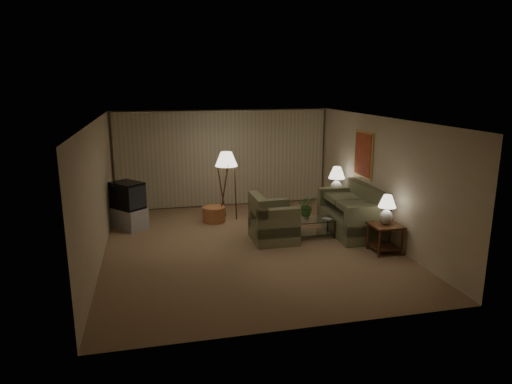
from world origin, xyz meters
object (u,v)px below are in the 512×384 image
at_px(side_table_near, 385,233).
at_px(tv_cabinet, 129,218).
at_px(table_lamp_near, 387,207).
at_px(table_lamp_far, 337,178).
at_px(armchair, 274,223).
at_px(coffee_table, 313,225).
at_px(sofa, 351,214).
at_px(side_table_far, 336,202).
at_px(crt_tv, 127,195).
at_px(vase, 307,216).
at_px(floor_lamp, 227,184).
at_px(ottoman, 214,214).

xyz_separation_m(side_table_near, tv_cabinet, (-5.20, 2.84, -0.17)).
distance_m(table_lamp_near, table_lamp_far, 2.60).
relative_size(side_table_near, table_lamp_far, 0.83).
bearing_deg(table_lamp_near, armchair, 149.62).
bearing_deg(armchair, coffee_table, -87.25).
distance_m(sofa, side_table_far, 1.26).
bearing_deg(crt_tv, vase, 28.18).
relative_size(tv_cabinet, vase, 6.26).
xyz_separation_m(sofa, armchair, (-1.90, -0.15, -0.02)).
relative_size(side_table_near, crt_tv, 0.67).
xyz_separation_m(side_table_far, crt_tv, (-5.20, 0.24, 0.42)).
distance_m(floor_lamp, ottoman, 0.82).
bearing_deg(table_lamp_near, side_table_near, -14.04).
distance_m(table_lamp_far, ottoman, 3.26).
distance_m(table_lamp_near, tv_cabinet, 5.97).
bearing_deg(side_table_near, armchair, 149.62).
distance_m(side_table_far, crt_tv, 5.22).
xyz_separation_m(side_table_near, crt_tv, (-5.20, 2.84, 0.40)).
bearing_deg(table_lamp_far, armchair, -145.58).
bearing_deg(side_table_far, floor_lamp, 170.13).
xyz_separation_m(armchair, tv_cabinet, (-3.15, 1.64, -0.17)).
relative_size(side_table_far, crt_tv, 0.67).
bearing_deg(tv_cabinet, ottoman, 52.10).
distance_m(side_table_far, tv_cabinet, 5.21).
bearing_deg(ottoman, table_lamp_near, -42.84).
height_order(sofa, side_table_near, sofa).
bearing_deg(tv_cabinet, floor_lamp, 55.85).
bearing_deg(side_table_far, sofa, -96.84).
distance_m(armchair, side_table_near, 2.37).
bearing_deg(coffee_table, tv_cabinet, 158.70).
bearing_deg(crt_tv, armchair, 22.68).
height_order(table_lamp_near, floor_lamp, floor_lamp).
bearing_deg(ottoman, tv_cabinet, -178.11).
bearing_deg(table_lamp_far, crt_tv, 177.32).
bearing_deg(side_table_far, crt_tv, 177.32).
distance_m(table_lamp_near, coffee_table, 1.81).
relative_size(side_table_far, tv_cabinet, 0.61).
bearing_deg(table_lamp_near, sofa, 96.34).
height_order(sofa, floor_lamp, floor_lamp).
height_order(coffee_table, tv_cabinet, tv_cabinet).
distance_m(table_lamp_far, floor_lamp, 2.82).
distance_m(coffee_table, floor_lamp, 2.55).
bearing_deg(table_lamp_near, ottoman, 137.16).
bearing_deg(side_table_far, ottoman, 174.34).
bearing_deg(tv_cabinet, coffee_table, 28.91).
relative_size(sofa, floor_lamp, 1.16).
bearing_deg(coffee_table, table_lamp_near, -48.30).
relative_size(table_lamp_near, crt_tv, 0.69).
distance_m(sofa, table_lamp_far, 1.39).
bearing_deg(floor_lamp, sofa, -33.43).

